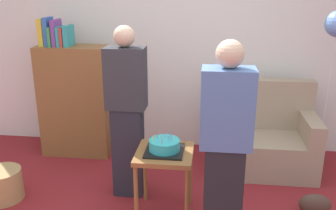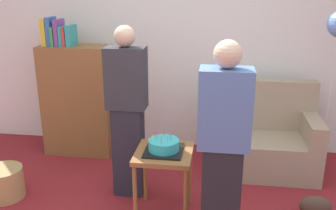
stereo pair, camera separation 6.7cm
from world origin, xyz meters
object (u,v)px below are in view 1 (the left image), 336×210
bookshelf (75,98)px  person_holding_cake (225,152)px  couch (262,139)px  side_table (165,162)px  person_blowing_candles (127,113)px  birthday_cake (164,146)px  wicker_basket (3,185)px  handbag (315,204)px

bookshelf → person_holding_cake: (1.70, -1.58, 0.15)m
couch → person_holding_cake: 1.60m
side_table → person_blowing_candles: (-0.39, 0.33, 0.31)m
bookshelf → birthday_cake: size_ratio=5.04×
side_table → wicker_basket: 1.61m
couch → handbag: size_ratio=3.93×
bookshelf → person_holding_cake: size_ratio=0.99×
bookshelf → side_table: bookshelf is taller
birthday_cake → bookshelf: bearing=136.0°
person_blowing_candles → handbag: (1.72, -0.18, -0.73)m
side_table → person_holding_cake: (0.49, -0.41, 0.31)m
side_table → person_holding_cake: 0.71m
side_table → birthday_cake: bearing=178.5°
bookshelf → side_table: size_ratio=2.62×
couch → person_holding_cake: person_holding_cake is taller
birthday_cake → person_blowing_candles: (-0.39, 0.33, 0.17)m
wicker_basket → couch: bearing=21.0°
person_holding_cake → wicker_basket: 2.21m
couch → bookshelf: size_ratio=0.68×
birthday_cake → person_blowing_candles: person_blowing_candles is taller
person_blowing_candles → couch: bearing=5.1°
person_holding_cake → wicker_basket: (-2.05, 0.48, -0.68)m
side_table → birthday_cake: 0.15m
bookshelf → wicker_basket: 1.27m
bookshelf → birthday_cake: (1.21, -1.17, -0.02)m
person_holding_cake → wicker_basket: bearing=3.8°
person_holding_cake → handbag: person_holding_cake is taller
bookshelf → handbag: bearing=-21.7°
person_blowing_candles → wicker_basket: person_blowing_candles is taller
couch → person_blowing_candles: (-1.35, -0.70, 0.49)m
person_holding_cake → couch: bearing=-90.9°
couch → bookshelf: (-2.17, 0.13, 0.35)m
couch → side_table: size_ratio=1.78×
person_blowing_candles → wicker_basket: (-1.17, -0.26, -0.68)m
side_table → handbag: (1.33, 0.16, -0.42)m
birthday_cake → wicker_basket: bearing=177.4°
bookshelf → handbag: bookshelf is taller
handbag → person_holding_cake: bearing=-145.9°
couch → person_holding_cake: size_ratio=0.67×
couch → side_table: bearing=-132.6°
bookshelf → person_blowing_candles: size_ratio=0.99×
bookshelf → wicker_basket: (-0.35, -1.10, -0.54)m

